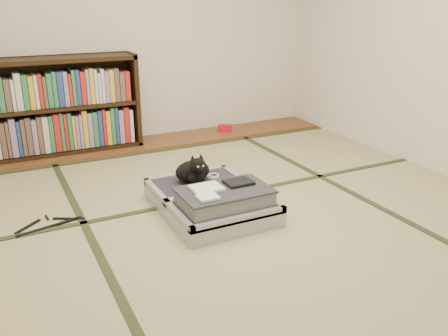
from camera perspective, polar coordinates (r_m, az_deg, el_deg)
name	(u,v)px	position (r m, az deg, el deg)	size (l,w,h in m)	color
floor	(240,218)	(3.34, 1.93, -5.99)	(4.50, 4.50, 0.00)	tan
wood_strip	(150,143)	(5.07, -8.90, 3.05)	(4.00, 0.50, 0.02)	brown
red_item	(225,128)	(5.41, 0.09, 4.86)	(0.15, 0.09, 0.07)	red
tatami_borders	(210,193)	(3.75, -1.67, -2.98)	(4.00, 4.50, 0.01)	#2D381E
bookcase	(62,108)	(4.85, -18.91, 6.84)	(1.46, 0.33, 0.94)	black
suitcase	(213,201)	(3.38, -1.36, -3.93)	(0.70, 0.93, 0.27)	#A5A5AA
cat	(194,171)	(3.57, -3.65, -0.37)	(0.31, 0.31, 0.25)	black
cable_coil	(213,176)	(3.70, -1.29, -0.95)	(0.10, 0.10, 0.02)	white
hanger	(49,224)	(3.44, -20.27, -6.39)	(0.46, 0.26, 0.01)	black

